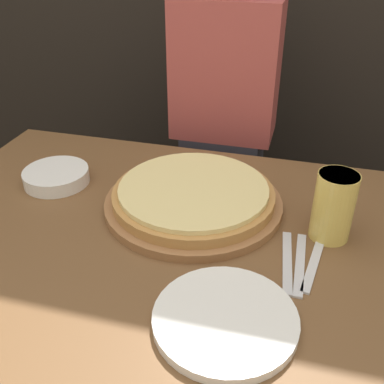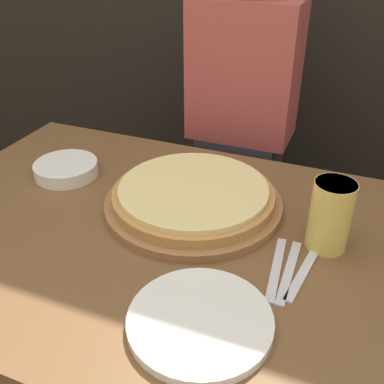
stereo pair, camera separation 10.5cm
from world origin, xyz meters
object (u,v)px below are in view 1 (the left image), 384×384
Objects in this scene: beer_glass at (334,204)px; side_bowl at (56,176)px; dinner_plate at (225,319)px; fork at (287,262)px; dinner_knife at (300,264)px; diner_person at (223,141)px; spoon at (313,266)px; pizza_on_board at (192,197)px.

beer_glass is 0.91× the size of side_bowl.
fork is (0.09, 0.19, -0.01)m from dinner_plate.
fork is at bearing 64.55° from dinner_plate.
diner_person is (-0.29, 0.64, -0.06)m from dinner_knife.
dinner_plate is 0.63m from side_bowl.
pizza_on_board is at bearing 152.66° from spoon.
dinner_plate is at bearing -78.23° from diner_person.
fork is (0.24, -0.15, -0.02)m from pizza_on_board.
beer_glass is at bearing -57.32° from diner_person.
dinner_knife is (0.03, 0.00, 0.00)m from fork.
dinner_plate is 0.19× the size of diner_person.
spoon is 0.13× the size of diner_person.
side_bowl reaches higher than spoon.
beer_glass is 0.78× the size of fork.
dinner_plate is 1.51× the size of spoon.
spoon is at bearing -103.64° from beer_glass.
dinner_knife is 1.17× the size of spoon.
diner_person is (-0.02, 0.49, -0.08)m from pizza_on_board.
beer_glass reaches higher than pizza_on_board.
spoon is (0.66, -0.17, -0.02)m from side_bowl.
pizza_on_board is 0.32m from spoon.
fork is (0.61, -0.17, -0.02)m from side_bowl.
pizza_on_board is at bearing -87.24° from diner_person.
diner_person is at bearing 114.03° from dinner_knife.
dinner_plate is (0.15, -0.33, -0.02)m from pizza_on_board.
pizza_on_board is 2.77× the size of beer_glass.
pizza_on_board is 0.37m from dinner_plate.
beer_glass reaches higher than side_bowl.
dinner_knife is at bearing -14.81° from side_bowl.
dinner_knife is at bearing -65.97° from diner_person.
diner_person is (-0.17, 0.83, -0.06)m from dinner_plate.
beer_glass is 0.69m from side_bowl.
diner_person is (0.35, 0.48, -0.07)m from side_bowl.
diner_person is at bearing 112.14° from fork.
pizza_on_board is at bearing 150.48° from dinner_knife.
diner_person is (-0.31, 0.64, -0.06)m from spoon.
pizza_on_board is 0.32m from beer_glass.
pizza_on_board is 0.30m from dinner_knife.
side_bowl is (-0.68, 0.05, -0.06)m from beer_glass.
side_bowl reaches higher than dinner_knife.
spoon is (-0.03, -0.11, -0.08)m from beer_glass.
beer_glass is 0.15m from dinner_knife.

